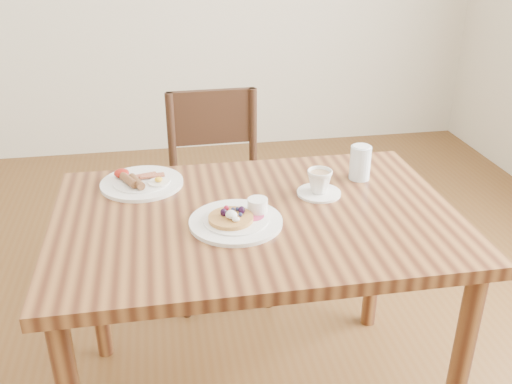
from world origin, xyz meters
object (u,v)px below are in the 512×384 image
at_px(breakfast_plate, 141,182).
at_px(water_glass, 360,163).
at_px(chair_far, 218,186).
at_px(teacup_saucer, 319,184).
at_px(pancake_plate, 237,219).
at_px(dining_table, 256,242).

bearing_deg(breakfast_plate, water_glass, -5.82).
relative_size(chair_far, teacup_saucer, 6.29).
height_order(pancake_plate, teacup_saucer, teacup_saucer).
bearing_deg(breakfast_plate, chair_far, 58.39).
bearing_deg(water_glass, pancake_plate, -152.27).
height_order(dining_table, chair_far, chair_far).
distance_m(pancake_plate, water_glass, 0.51).
bearing_deg(pancake_plate, dining_table, 38.74).
xyz_separation_m(pancake_plate, water_glass, (0.45, 0.24, 0.04)).
relative_size(pancake_plate, teacup_saucer, 1.93).
distance_m(dining_table, teacup_saucer, 0.27).
bearing_deg(dining_table, teacup_saucer, 22.90).
relative_size(dining_table, teacup_saucer, 8.57).
xyz_separation_m(dining_table, pancake_plate, (-0.06, -0.05, 0.11)).
height_order(pancake_plate, breakfast_plate, pancake_plate).
distance_m(chair_far, breakfast_plate, 0.64).
height_order(dining_table, teacup_saucer, teacup_saucer).
bearing_deg(water_glass, dining_table, -154.35).
bearing_deg(breakfast_plate, teacup_saucer, -16.55).
height_order(chair_far, teacup_saucer, chair_far).
bearing_deg(chair_far, dining_table, 91.44).
distance_m(pancake_plate, teacup_saucer, 0.32).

